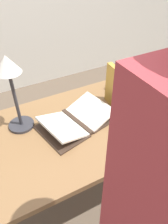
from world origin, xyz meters
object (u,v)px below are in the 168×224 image
at_px(open_book, 77,120).
at_px(book_standing_upright, 115,88).
at_px(coffee_mug, 123,113).
at_px(reading_lamp, 10,79).
at_px(book_stack_tall, 137,87).

bearing_deg(open_book, book_standing_upright, -4.49).
bearing_deg(coffee_mug, open_book, 160.04).
xyz_separation_m(open_book, reading_lamp, (-0.30, 0.13, 0.29)).
relative_size(book_stack_tall, book_standing_upright, 1.07).
bearing_deg(book_standing_upright, open_book, -168.09).
height_order(book_standing_upright, coffee_mug, book_standing_upright).
relative_size(reading_lamp, coffee_mug, 3.99).
relative_size(book_standing_upright, coffee_mug, 2.43).
bearing_deg(book_standing_upright, reading_lamp, 175.25).
xyz_separation_m(open_book, book_stack_tall, (0.49, 0.06, 0.04)).
bearing_deg(open_book, coffee_mug, -32.58).
bearing_deg(reading_lamp, book_standing_upright, -8.54).
distance_m(open_book, book_stack_tall, 0.49).
distance_m(book_stack_tall, book_standing_upright, 0.22).
height_order(book_stack_tall, reading_lamp, reading_lamp).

